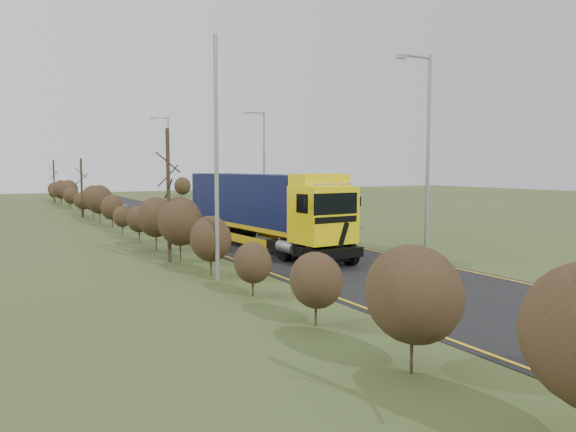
# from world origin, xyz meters

# --- Properties ---
(ground) EXTENTS (160.00, 160.00, 0.00)m
(ground) POSITION_xyz_m (0.00, 0.00, 0.00)
(ground) COLOR #404D21
(ground) RESTS_ON ground
(road) EXTENTS (8.00, 120.00, 0.02)m
(road) POSITION_xyz_m (0.00, 10.00, 0.01)
(road) COLOR black
(road) RESTS_ON ground
(layby) EXTENTS (6.00, 18.00, 0.02)m
(layby) POSITION_xyz_m (6.50, 20.00, 0.01)
(layby) COLOR #2B2826
(layby) RESTS_ON ground
(lane_markings) EXTENTS (7.52, 116.00, 0.01)m
(lane_markings) POSITION_xyz_m (0.00, 9.69, 0.03)
(lane_markings) COLOR yellow
(lane_markings) RESTS_ON road
(hedgerow) EXTENTS (2.24, 102.04, 6.05)m
(hedgerow) POSITION_xyz_m (-6.00, 7.89, 1.62)
(hedgerow) COLOR #302115
(hedgerow) RESTS_ON ground
(lorry) EXTENTS (3.26, 14.60, 4.03)m
(lorry) POSITION_xyz_m (-0.80, 5.85, 2.29)
(lorry) COLOR black
(lorry) RESTS_ON ground
(car_red_hatchback) EXTENTS (2.30, 4.04, 1.29)m
(car_red_hatchback) POSITION_xyz_m (6.39, 14.59, 0.65)
(car_red_hatchback) COLOR #A90817
(car_red_hatchback) RESTS_ON ground
(car_blue_sedan) EXTENTS (1.41, 3.84, 1.26)m
(car_blue_sedan) POSITION_xyz_m (7.18, 24.86, 0.63)
(car_blue_sedan) COLOR #0A103B
(car_blue_sedan) RESTS_ON ground
(streetlight_near) EXTENTS (2.02, 0.19, 9.50)m
(streetlight_near) POSITION_xyz_m (4.48, -0.66, 5.25)
(streetlight_near) COLOR gray
(streetlight_near) RESTS_ON ground
(streetlight_mid) EXTENTS (1.84, 0.18, 8.63)m
(streetlight_mid) POSITION_xyz_m (5.30, 18.62, 4.74)
(streetlight_mid) COLOR gray
(streetlight_mid) RESTS_ON ground
(streetlight_far) EXTENTS (2.14, 0.20, 10.10)m
(streetlight_far) POSITION_xyz_m (4.94, 43.27, 5.60)
(streetlight_far) COLOR gray
(streetlight_far) RESTS_ON ground
(left_pole) EXTENTS (0.16, 0.16, 9.20)m
(left_pole) POSITION_xyz_m (-6.09, -0.97, 4.60)
(left_pole) COLOR gray
(left_pole) RESTS_ON ground
(speed_sign) EXTENTS (0.60, 0.10, 2.19)m
(speed_sign) POSITION_xyz_m (5.04, 14.81, 1.51)
(speed_sign) COLOR gray
(speed_sign) RESTS_ON ground
(warning_board) EXTENTS (0.81, 0.11, 2.12)m
(warning_board) POSITION_xyz_m (5.80, 27.55, 1.31)
(warning_board) COLOR gray
(warning_board) RESTS_ON ground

